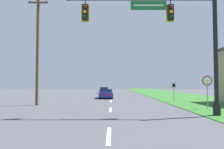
% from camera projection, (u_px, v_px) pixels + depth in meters
% --- Properties ---
extents(grass_verge_right, '(10.00, 110.00, 0.04)m').
position_uv_depth(grass_verge_right, '(183.00, 97.00, 32.04)').
color(grass_verge_right, '#2D6626').
rests_on(grass_verge_right, ground).
extents(road_center_line, '(0.16, 34.80, 0.01)m').
position_uv_depth(road_center_line, '(112.00, 101.00, 24.09)').
color(road_center_line, silver).
rests_on(road_center_line, ground).
extents(signal_mast, '(9.32, 0.47, 7.94)m').
position_uv_depth(signal_mast, '(180.00, 36.00, 13.21)').
color(signal_mast, black).
rests_on(signal_mast, grass_verge_right).
extents(car_ahead, '(1.97, 4.31, 1.19)m').
position_uv_depth(car_ahead, '(107.00, 94.00, 29.19)').
color(car_ahead, black).
rests_on(car_ahead, ground).
extents(far_car, '(1.82, 4.20, 1.19)m').
position_uv_depth(far_car, '(105.00, 90.00, 46.92)').
color(far_car, black).
rests_on(far_car, ground).
extents(stop_sign, '(0.76, 0.07, 2.50)m').
position_uv_depth(stop_sign, '(208.00, 85.00, 16.35)').
color(stop_sign, gray).
rests_on(stop_sign, grass_verge_right).
extents(route_sign_post, '(0.55, 0.06, 2.03)m').
position_uv_depth(route_sign_post, '(175.00, 88.00, 22.67)').
color(route_sign_post, gray).
rests_on(route_sign_post, grass_verge_right).
extents(utility_pole_near, '(1.80, 0.26, 10.26)m').
position_uv_depth(utility_pole_near, '(39.00, 47.00, 19.79)').
color(utility_pole_near, '#4C3823').
rests_on(utility_pole_near, ground).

